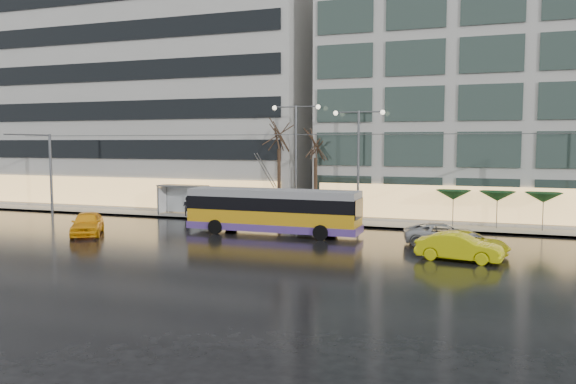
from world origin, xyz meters
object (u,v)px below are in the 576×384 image
at_px(bus_shelter, 180,193).
at_px(street_lamp_near, 296,146).
at_px(taxi_a, 87,223).
at_px(trolleybus, 273,212).

distance_m(bus_shelter, street_lamp_near, 11.14).
xyz_separation_m(street_lamp_near, taxi_a, (-11.26, -10.97, -5.20)).
bearing_deg(taxi_a, trolleybus, -11.07).
distance_m(street_lamp_near, taxi_a, 16.56).
relative_size(trolleybus, taxi_a, 2.58).
relative_size(bus_shelter, taxi_a, 0.90).
bearing_deg(taxi_a, bus_shelter, 53.73).
bearing_deg(bus_shelter, trolleybus, -30.57).
height_order(bus_shelter, taxi_a, bus_shelter).
bearing_deg(street_lamp_near, taxi_a, -135.74).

